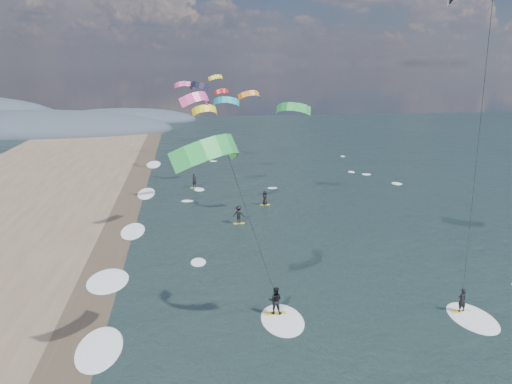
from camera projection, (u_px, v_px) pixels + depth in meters
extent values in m
cube|color=#382D23|center=(86.00, 315.00, 30.95)|extent=(3.00, 240.00, 0.00)
ellipsoid|color=#3D4756|center=(31.00, 132.00, 113.32)|extent=(64.00, 24.00, 10.00)
ellipsoid|color=#3D4756|center=(122.00, 121.00, 134.98)|extent=(40.00, 18.00, 7.00)
cube|color=gold|center=(461.00, 312.00, 31.35)|extent=(1.27, 0.38, 0.05)
imported|color=black|center=(462.00, 300.00, 31.15)|extent=(0.62, 0.46, 1.56)
ellipsoid|color=white|center=(472.00, 318.00, 30.63)|extent=(2.60, 4.20, 0.12)
cylinder|color=black|center=(476.00, 167.00, 25.70)|extent=(0.02, 0.02, 18.83)
cube|color=gold|center=(275.00, 314.00, 31.10)|extent=(1.38, 0.43, 0.06)
imported|color=black|center=(275.00, 300.00, 30.88)|extent=(1.01, 0.88, 1.75)
ellipsoid|color=white|center=(282.00, 320.00, 30.39)|extent=(2.60, 4.20, 0.12)
cylinder|color=black|center=(254.00, 232.00, 26.37)|extent=(0.02, 0.02, 12.51)
cube|color=gold|center=(239.00, 223.00, 48.73)|extent=(1.10, 0.35, 0.05)
imported|color=black|center=(239.00, 214.00, 48.51)|extent=(1.27, 0.95, 1.76)
cube|color=gold|center=(265.00, 205.00, 55.14)|extent=(1.10, 0.35, 0.05)
imported|color=black|center=(265.00, 198.00, 54.94)|extent=(0.74, 0.89, 1.56)
cube|color=gold|center=(195.00, 188.00, 62.67)|extent=(1.10, 0.35, 0.05)
imported|color=black|center=(194.00, 181.00, 62.45)|extent=(0.75, 0.68, 1.71)
ellipsoid|color=white|center=(95.00, 349.00, 27.29)|extent=(2.40, 5.40, 0.11)
ellipsoid|color=white|center=(116.00, 281.00, 35.91)|extent=(2.40, 5.40, 0.11)
ellipsoid|color=white|center=(131.00, 231.00, 46.45)|extent=(2.40, 5.40, 0.11)
ellipsoid|color=white|center=(142.00, 194.00, 59.87)|extent=(2.40, 5.40, 0.11)
ellipsoid|color=white|center=(151.00, 165.00, 77.12)|extent=(2.40, 5.40, 0.11)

